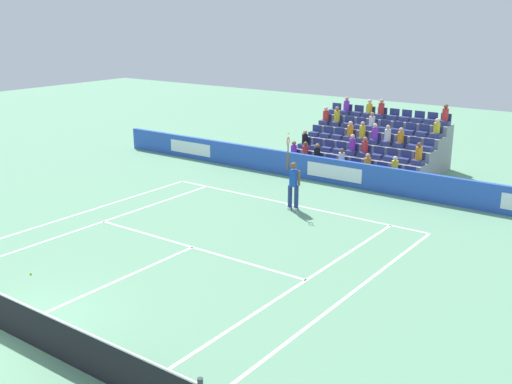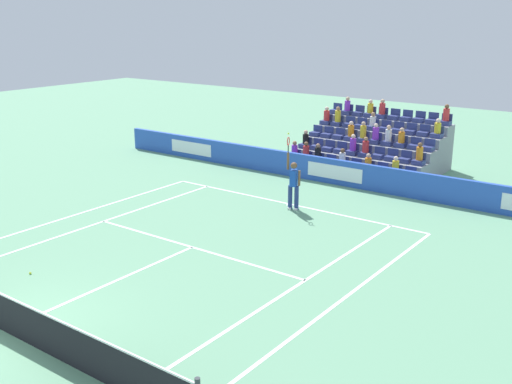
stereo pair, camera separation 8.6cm
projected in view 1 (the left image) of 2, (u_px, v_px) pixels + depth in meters
The scene contains 14 objects.
ground_plane at pixel (4, 331), 13.93m from camera, with size 80.00×80.00×0.00m, color #669E77.
line_baseline at pixel (289, 204), 23.15m from camera, with size 10.97×0.10×0.01m, color white.
line_service at pixel (192, 247), 18.89m from camera, with size 8.23×0.10×0.01m, color white.
line_centre_service at pixel (113, 283), 16.41m from camera, with size 0.10×6.40×0.01m, color white.
line_singles_sideline_left at pixel (93, 225), 20.86m from camera, with size 0.10×11.89×0.01m, color white.
line_singles_sideline_right at pixel (297, 286), 16.22m from camera, with size 0.10×11.89×0.01m, color white.
line_doubles_sideline_left at pixel (68, 217), 21.64m from camera, with size 0.10×11.89×0.01m, color white.
line_doubles_sideline_right at pixel (343, 300), 15.44m from camera, with size 0.10×11.89×0.01m, color white.
line_centre_mark at pixel (288, 205), 23.07m from camera, with size 0.10×0.20×0.01m, color white.
sponsor_barrier at pixel (335, 172), 25.72m from camera, with size 24.20×0.22×1.07m.
tennis_net at pixel (2, 312), 13.79m from camera, with size 11.97×0.10×1.07m.
tennis_player at pixel (293, 183), 22.26m from camera, with size 0.54×0.43×2.85m.
stadium_stand at pixel (373, 150), 28.39m from camera, with size 6.20×4.75×3.04m.
loose_tennis_ball at pixel (31, 273), 16.92m from camera, with size 0.07×0.07×0.07m, color #D1E533.
Camera 1 is at (-11.98, 6.70, 6.98)m, focal length 42.95 mm.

